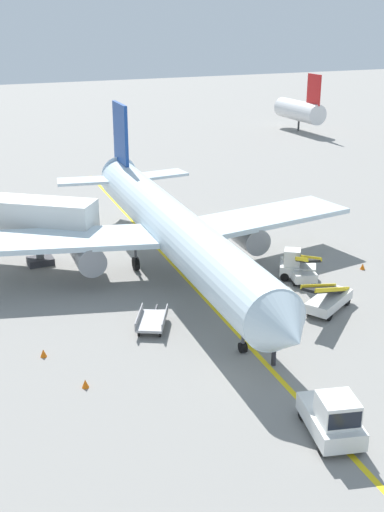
# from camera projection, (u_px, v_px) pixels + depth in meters

# --- Properties ---
(ground_plane) EXTENTS (300.00, 300.00, 0.00)m
(ground_plane) POSITION_uv_depth(u_px,v_px,m) (253.00, 375.00, 32.73)
(ground_plane) COLOR gray
(taxi_line_yellow) EXTENTS (5.80, 79.83, 0.01)m
(taxi_line_yellow) POSITION_uv_depth(u_px,v_px,m) (233.00, 329.00, 37.57)
(taxi_line_yellow) COLOR yellow
(taxi_line_yellow) RESTS_ON ground
(airliner) EXTENTS (28.54, 35.34, 10.10)m
(airliner) POSITION_uv_depth(u_px,v_px,m) (171.00, 227.00, 44.40)
(airliner) COLOR silver
(airliner) RESTS_ON ground
(pushback_tug) EXTENTS (2.74, 3.96, 2.20)m
(pushback_tug) POSITION_uv_depth(u_px,v_px,m) (333.00, 417.00, 27.63)
(pushback_tug) COLOR silver
(pushback_tug) RESTS_ON ground
(baggage_tug_near_wing) EXTENTS (2.71, 2.44, 2.10)m
(baggage_tug_near_wing) POSITION_uv_depth(u_px,v_px,m) (296.00, 266.00, 44.33)
(baggage_tug_near_wing) COLOR silver
(baggage_tug_near_wing) RESTS_ON ground
(belt_loader_forward_hold) EXTENTS (4.96, 3.57, 2.59)m
(belt_loader_forward_hold) POSITION_uv_depth(u_px,v_px,m) (328.00, 299.00, 39.61)
(belt_loader_forward_hold) COLOR silver
(belt_loader_forward_hold) RESTS_ON ground
(belt_loader_aft_hold) EXTENTS (2.54, 5.16, 2.59)m
(belt_loader_aft_hold) POSITION_uv_depth(u_px,v_px,m) (299.00, 268.00, 44.44)
(belt_loader_aft_hold) COLOR silver
(belt_loader_aft_hold) RESTS_ON ground
(baggage_cart_loaded) EXTENTS (2.71, 3.68, 0.94)m
(baggage_cart_loaded) POSITION_uv_depth(u_px,v_px,m) (152.00, 321.00, 37.52)
(baggage_cart_loaded) COLOR #A5A5A8
(baggage_cart_loaded) RESTS_ON ground
(ground_crew_marshaller) EXTENTS (0.36, 0.24, 1.70)m
(ground_crew_marshaller) POSITION_uv_depth(u_px,v_px,m) (274.00, 349.00, 33.39)
(ground_crew_marshaller) COLOR #26262D
(ground_crew_marshaller) RESTS_ON ground
(safety_cone_nose_left) EXTENTS (0.36, 0.36, 0.44)m
(safety_cone_nose_left) POSITION_uv_depth(u_px,v_px,m) (363.00, 266.00, 46.22)
(safety_cone_nose_left) COLOR orange
(safety_cone_nose_left) RESTS_ON ground
(safety_cone_nose_right) EXTENTS (0.36, 0.36, 0.44)m
(safety_cone_nose_right) POSITION_uv_depth(u_px,v_px,m) (85.00, 384.00, 31.61)
(safety_cone_nose_right) COLOR orange
(safety_cone_nose_right) RESTS_ON ground
(safety_cone_wingtip_left) EXTENTS (0.36, 0.36, 0.44)m
(safety_cone_wingtip_left) POSITION_uv_depth(u_px,v_px,m) (262.00, 346.00, 35.21)
(safety_cone_wingtip_left) COLOR orange
(safety_cone_wingtip_left) RESTS_ON ground
(safety_cone_wingtip_right) EXTENTS (0.36, 0.36, 0.44)m
(safety_cone_wingtip_right) POSITION_uv_depth(u_px,v_px,m) (43.00, 353.00, 34.44)
(safety_cone_wingtip_right) COLOR orange
(safety_cone_wingtip_right) RESTS_ON ground
(distant_aircraft_far_left) EXTENTS (3.00, 10.10, 8.80)m
(distant_aircraft_far_left) POSITION_uv_depth(u_px,v_px,m) (300.00, 110.00, 99.06)
(distant_aircraft_far_left) COLOR silver
(distant_aircraft_far_left) RESTS_ON ground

